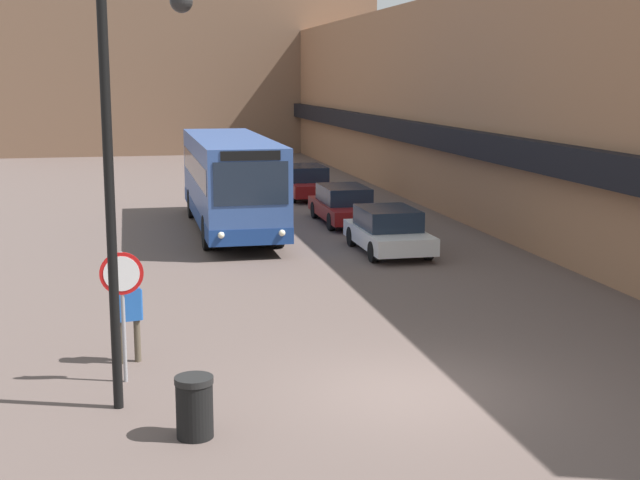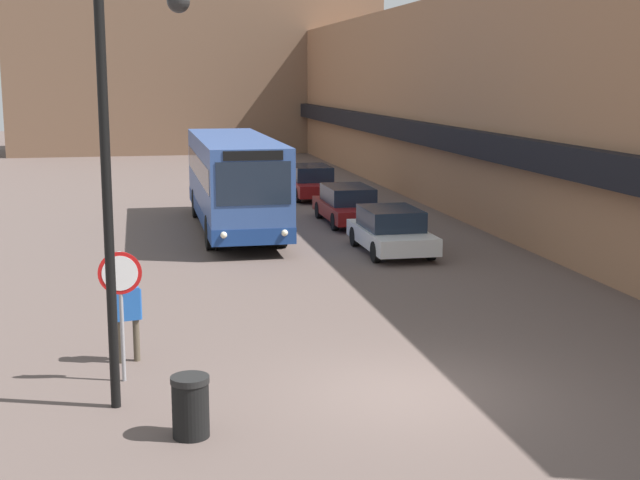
# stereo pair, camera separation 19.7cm
# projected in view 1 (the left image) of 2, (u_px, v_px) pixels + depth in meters

# --- Properties ---
(ground_plane) EXTENTS (160.00, 160.00, 0.00)m
(ground_plane) POSITION_uv_depth(u_px,v_px,m) (408.00, 392.00, 15.37)
(ground_plane) COLOR brown
(building_row_right) EXTENTS (5.50, 60.00, 8.52)m
(building_row_right) POSITION_uv_depth(u_px,v_px,m) (459.00, 102.00, 39.74)
(building_row_right) COLOR #996B4C
(building_row_right) RESTS_ON ground_plane
(building_backdrop_far) EXTENTS (26.00, 8.00, 12.55)m
(building_backdrop_far) POSITION_uv_depth(u_px,v_px,m) (189.00, 64.00, 64.54)
(building_backdrop_far) COLOR brown
(building_backdrop_far) RESTS_ON ground_plane
(city_bus) EXTENTS (2.54, 10.88, 3.29)m
(city_bus) POSITION_uv_depth(u_px,v_px,m) (230.00, 180.00, 31.10)
(city_bus) COLOR #335193
(city_bus) RESTS_ON ground_plane
(parked_car_front) EXTENTS (1.89, 4.21, 1.38)m
(parked_car_front) POSITION_uv_depth(u_px,v_px,m) (388.00, 230.00, 27.46)
(parked_car_front) COLOR silver
(parked_car_front) RESTS_ON ground_plane
(parked_car_middle) EXTENTS (1.86, 4.62, 1.38)m
(parked_car_middle) POSITION_uv_depth(u_px,v_px,m) (344.00, 205.00, 32.97)
(parked_car_middle) COLOR maroon
(parked_car_middle) RESTS_ON ground_plane
(parked_car_back) EXTENTS (1.90, 4.80, 1.44)m
(parked_car_back) POSITION_uv_depth(u_px,v_px,m) (306.00, 181.00, 39.98)
(parked_car_back) COLOR maroon
(parked_car_back) RESTS_ON ground_plane
(stop_sign) EXTENTS (0.76, 0.08, 2.36)m
(stop_sign) POSITION_uv_depth(u_px,v_px,m) (122.00, 288.00, 15.57)
(stop_sign) COLOR gray
(stop_sign) RESTS_ON ground_plane
(street_lamp) EXTENTS (1.46, 0.36, 6.81)m
(street_lamp) POSITION_uv_depth(u_px,v_px,m) (126.00, 153.00, 13.95)
(street_lamp) COLOR black
(street_lamp) RESTS_ON ground_plane
(pedestrian) EXTENTS (0.54, 0.29, 1.68)m
(pedestrian) POSITION_uv_depth(u_px,v_px,m) (128.00, 311.00, 16.79)
(pedestrian) COLOR brown
(pedestrian) RESTS_ON ground_plane
(trash_bin) EXTENTS (0.59, 0.59, 0.95)m
(trash_bin) POSITION_uv_depth(u_px,v_px,m) (195.00, 407.00, 13.37)
(trash_bin) COLOR black
(trash_bin) RESTS_ON ground_plane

